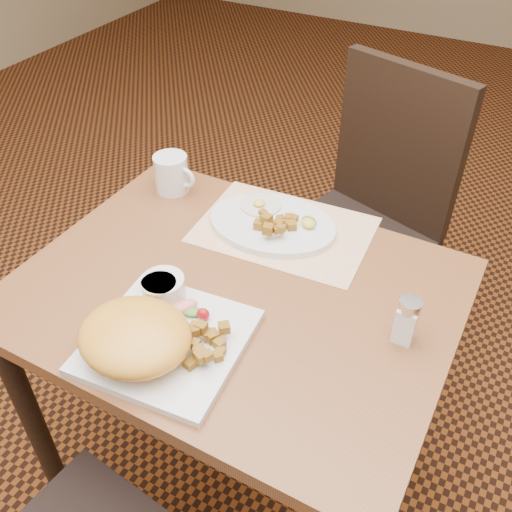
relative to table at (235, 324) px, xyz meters
The scene contains 15 objects.
ground 0.64m from the table, ahead, with size 8.00×8.00×0.00m, color black.
table is the anchor object (origin of this frame).
chair_far 0.71m from the table, 84.42° to the left, with size 0.53×0.53×0.97m.
placemat 0.26m from the table, 89.52° to the left, with size 0.40×0.28×0.00m, color white.
plate_square 0.23m from the table, 99.45° to the right, with size 0.28×0.28×0.02m, color silver.
plate_oval 0.26m from the table, 96.72° to the left, with size 0.30×0.23×0.02m, color silver, non-canonical shape.
hollandaise_mound 0.30m from the table, 104.78° to the right, with size 0.21×0.19×0.08m.
ramekin 0.21m from the table, 134.84° to the right, with size 0.09×0.09×0.05m.
garnish_sq 0.18m from the table, 105.32° to the right, with size 0.09×0.07×0.03m.
fried_egg 0.31m from the table, 106.98° to the left, with size 0.10×0.10×0.02m.
garnish_ov 0.29m from the table, 77.94° to the left, with size 0.05×0.06×0.02m.
salt_shaker 0.39m from the table, ahead, with size 0.04×0.04×0.10m.
coffee_mug 0.44m from the table, 142.80° to the left, with size 0.12×0.09×0.10m.
home_fries_sq 0.23m from the table, 76.05° to the right, with size 0.10×0.12×0.04m.
home_fries_ov 0.25m from the table, 92.05° to the left, with size 0.11×0.11×0.04m.
Camera 1 is at (0.46, -0.74, 1.57)m, focal length 40.00 mm.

